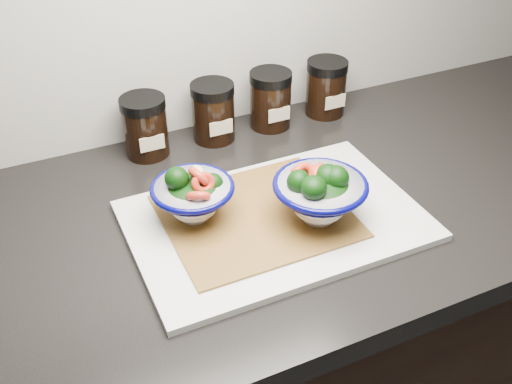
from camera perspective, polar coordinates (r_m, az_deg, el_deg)
name	(u,v)px	position (r m, az deg, el deg)	size (l,w,h in m)	color
cabinet	(275,380)	(1.32, 1.83, -17.48)	(3.43, 0.58, 0.86)	black
countertop	(280,212)	(1.00, 2.31, -1.95)	(3.50, 0.60, 0.04)	black
cutting_board	(275,221)	(0.94, 1.85, -2.74)	(0.45, 0.30, 0.01)	silver
bamboo_mat	(256,216)	(0.94, 0.00, -2.28)	(0.28, 0.24, 0.00)	olive
bowl_left	(193,196)	(0.91, -6.02, -0.35)	(0.13, 0.13, 0.10)	white
bowl_right	(320,194)	(0.91, 6.07, -0.14)	(0.15, 0.15, 0.10)	white
spice_jar_a	(145,127)	(1.10, -10.51, 6.15)	(0.08, 0.08, 0.11)	black
spice_jar_b	(213,112)	(1.13, -4.10, 7.62)	(0.08, 0.08, 0.11)	black
spice_jar_c	(270,99)	(1.18, 1.38, 8.80)	(0.08, 0.08, 0.11)	black
spice_jar_d	(326,87)	(1.23, 6.68, 9.86)	(0.08, 0.08, 0.11)	black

